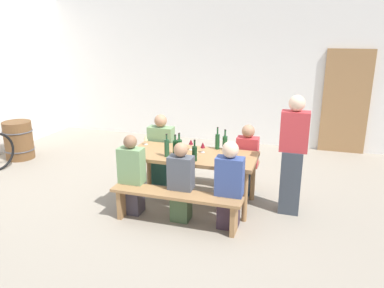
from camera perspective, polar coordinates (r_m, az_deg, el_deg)
ground_plane at (r=5.67m, az=0.00°, el=-8.73°), size 24.00×24.00×0.00m
back_wall at (r=8.42m, az=6.97°, el=11.01°), size 14.00×0.20×3.20m
wooden_door at (r=8.25m, az=22.24°, el=5.89°), size 0.90×0.06×2.10m
tasting_table at (r=5.42m, az=0.00°, el=-2.36°), size 1.84×0.81×0.75m
bench_near at (r=4.92m, az=-2.49°, el=-8.47°), size 1.74×0.30×0.45m
bench_far at (r=6.16m, az=1.96°, el=-3.07°), size 1.74×0.30×0.45m
wine_bottle_0 at (r=5.57m, az=5.01°, el=0.25°), size 0.07×0.07×0.31m
wine_bottle_1 at (r=5.59m, az=3.87°, el=0.44°), size 0.07×0.07×0.34m
wine_bottle_2 at (r=5.35m, az=-2.55°, el=-0.45°), size 0.08×0.08×0.29m
wine_bottle_3 at (r=5.08m, az=0.39°, el=-1.39°), size 0.07×0.07×0.30m
wine_bottle_4 at (r=5.25m, az=-1.95°, el=-0.56°), size 0.08×0.08×0.34m
wine_bottle_5 at (r=5.26m, az=-3.84°, el=-0.55°), size 0.07×0.07×0.33m
wine_glass_0 at (r=5.62m, az=-2.25°, el=0.40°), size 0.07×0.07×0.16m
wine_glass_1 at (r=5.54m, az=-0.16°, el=0.24°), size 0.07×0.07×0.16m
wine_glass_2 at (r=5.85m, az=-7.03°, el=0.87°), size 0.06×0.06×0.15m
wine_glass_3 at (r=5.23m, az=0.53°, el=-0.91°), size 0.08×0.08×0.15m
wine_glass_4 at (r=5.43m, az=1.65°, el=-0.21°), size 0.07×0.07×0.16m
seated_guest_near_0 at (r=5.22m, az=-9.08°, el=-4.91°), size 0.34×0.24×1.12m
seated_guest_near_1 at (r=4.97m, az=-1.68°, el=-6.08°), size 0.32×0.24×1.08m
seated_guest_near_2 at (r=4.80m, az=5.66°, el=-6.47°), size 0.35×0.24×1.16m
seated_guest_far_0 at (r=6.18m, az=-4.66°, el=-1.10°), size 0.41×0.24×1.16m
seated_guest_far_1 at (r=5.83m, az=8.32°, el=-2.57°), size 0.33×0.24×1.10m
standing_host at (r=5.26m, az=14.99°, el=-1.91°), size 0.37×0.24×1.65m
wine_barrel at (r=8.14m, az=-24.77°, el=0.53°), size 0.57×0.57×0.74m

